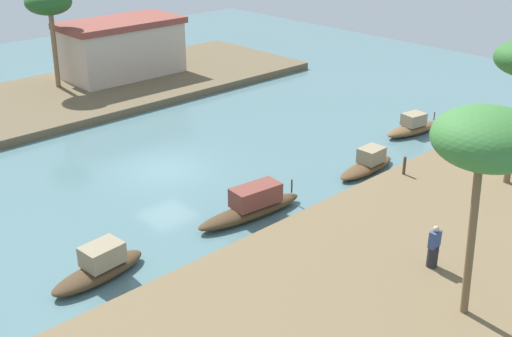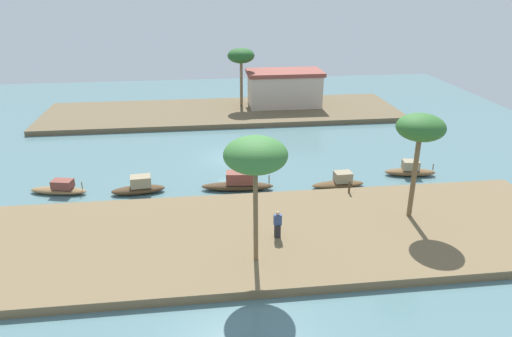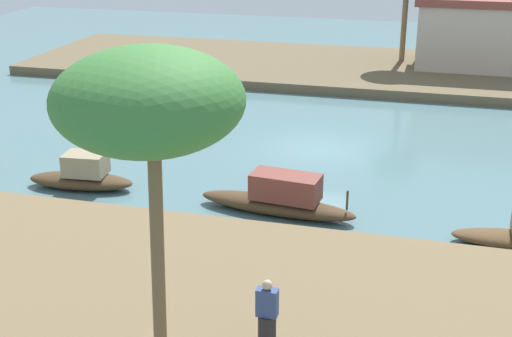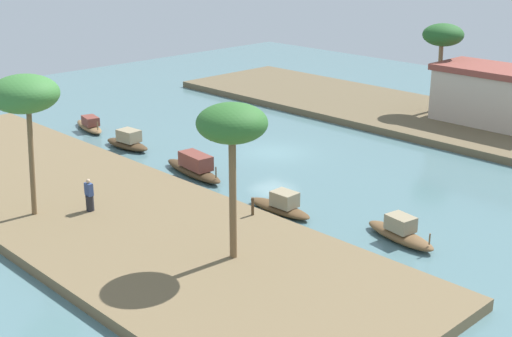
# 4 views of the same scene
# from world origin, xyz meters

# --- Properties ---
(river_water) EXTENTS (65.63, 65.63, 0.00)m
(river_water) POSITION_xyz_m (0.00, 0.00, 0.00)
(river_water) COLOR slate
(river_water) RESTS_ON ground
(riverbank_left) EXTENTS (38.53, 10.84, 0.50)m
(riverbank_left) POSITION_xyz_m (0.00, -13.55, 0.25)
(riverbank_left) COLOR brown
(riverbank_left) RESTS_ON ground
(riverbank_right) EXTENTS (38.53, 10.84, 0.50)m
(riverbank_right) POSITION_xyz_m (0.00, 13.55, 0.25)
(riverbank_right) COLOR brown
(riverbank_right) RESTS_ON ground
(sampan_midstream) EXTENTS (3.88, 1.21, 1.17)m
(sampan_midstream) POSITION_xyz_m (7.25, -6.88, 0.40)
(sampan_midstream) COLOR brown
(sampan_midstream) RESTS_ON river_water
(sampan_with_tall_canopy) EXTENTS (3.99, 1.72, 1.20)m
(sampan_with_tall_canopy) POSITION_xyz_m (13.28, -5.41, 0.41)
(sampan_with_tall_canopy) COLOR brown
(sampan_with_tall_canopy) RESTS_ON river_water
(sampan_with_red_awning) EXTENTS (4.20, 1.90, 1.04)m
(sampan_with_red_awning) POSITION_xyz_m (-12.67, -5.48, 0.36)
(sampan_with_red_awning) COLOR brown
(sampan_with_red_awning) RESTS_ON river_water
(sampan_downstream_large) EXTENTS (5.25, 1.66, 1.36)m
(sampan_downstream_large) POSITION_xyz_m (-0.04, -6.42, 0.52)
(sampan_downstream_large) COLOR #47331E
(sampan_downstream_large) RESTS_ON river_water
(sampan_foreground) EXTENTS (3.81, 1.53, 1.27)m
(sampan_foreground) POSITION_xyz_m (-7.10, -6.10, 0.46)
(sampan_foreground) COLOR #47331E
(sampan_foreground) RESTS_ON river_water
(person_on_near_bank) EXTENTS (0.45, 0.38, 1.61)m
(person_on_near_bank) POSITION_xyz_m (1.46, -14.12, 1.19)
(person_on_near_bank) COLOR #232328
(person_on_near_bank) RESTS_ON riverbank_left
(mooring_post) EXTENTS (0.14, 0.14, 0.87)m
(mooring_post) POSITION_xyz_m (7.31, -8.90, 0.93)
(mooring_post) COLOR #4C3823
(mooring_post) RESTS_ON riverbank_left
(palm_tree_left_near) EXTENTS (3.16, 3.16, 6.69)m
(palm_tree_left_near) POSITION_xyz_m (-0.04, -16.11, 6.26)
(palm_tree_left_near) COLOR brown
(palm_tree_left_near) RESTS_ON riverbank_left
(palm_tree_left_far) EXTENTS (2.82, 2.82, 6.50)m
(palm_tree_left_far) POSITION_xyz_m (10.00, -12.60, 6.11)
(palm_tree_left_far) COLOR brown
(palm_tree_left_far) RESTS_ON riverbank_left
(palm_tree_right_tall) EXTENTS (2.97, 2.97, 6.43)m
(palm_tree_right_tall) POSITION_xyz_m (2.24, 15.24, 6.00)
(palm_tree_right_tall) COLOR #7F6647
(palm_tree_right_tall) RESTS_ON riverbank_right
(riverside_building) EXTENTS (8.41, 4.55, 3.92)m
(riverside_building) POSITION_xyz_m (7.06, 14.78, 2.48)
(riverside_building) COLOR #C6B29E
(riverside_building) RESTS_ON riverbank_right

